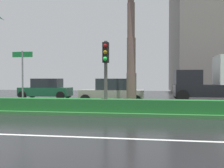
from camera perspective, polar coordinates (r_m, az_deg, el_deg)
ground_plane at (r=15.28m, az=-13.01°, el=-5.45°), size 90.00×42.00×0.10m
median_strip at (r=14.34m, az=-14.48°, el=-5.39°), size 85.50×4.00×0.15m
median_hedge at (r=13.03m, az=-16.89°, el=-4.42°), size 76.50×0.70×0.60m
traffic_signal_median_right at (r=11.87m, az=-1.45°, el=4.80°), size 0.28×0.43×3.35m
street_name_sign at (r=13.77m, az=-19.71°, el=2.65°), size 1.10×0.08×3.00m
car_in_traffic_second at (r=22.07m, az=-14.76°, el=-1.11°), size 4.30×2.02×1.72m
car_in_traffic_third at (r=17.05m, az=0.20°, el=-1.76°), size 4.30×2.02×1.72m
box_truck_lead at (r=20.57m, az=23.07°, el=0.67°), size 6.40×2.64×3.46m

